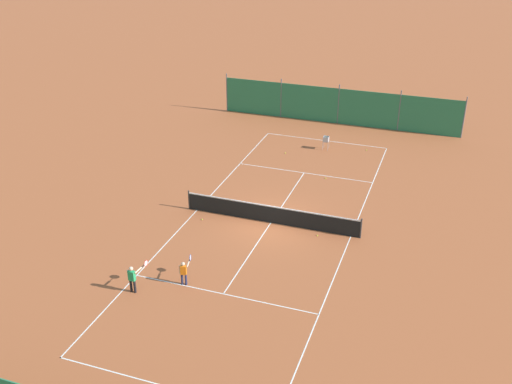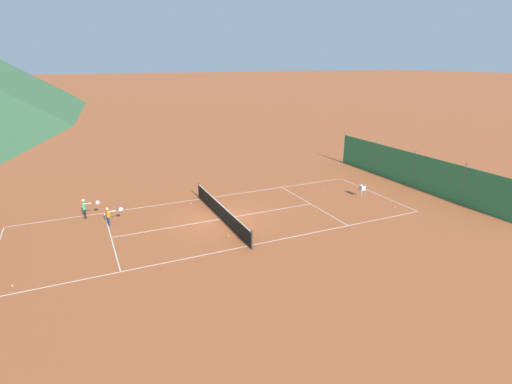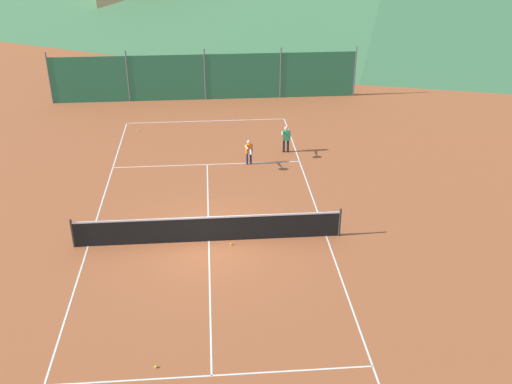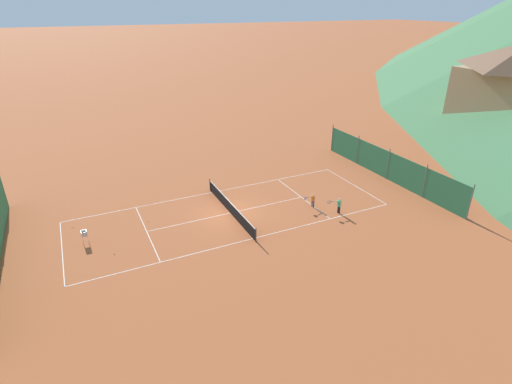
% 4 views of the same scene
% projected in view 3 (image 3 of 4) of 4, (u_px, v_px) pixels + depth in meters
% --- Properties ---
extents(ground_plane, '(600.00, 600.00, 0.00)m').
position_uv_depth(ground_plane, '(209.00, 241.00, 20.63)').
color(ground_plane, '#A8542D').
extents(court_line_markings, '(8.25, 23.85, 0.01)m').
position_uv_depth(court_line_markings, '(209.00, 241.00, 20.62)').
color(court_line_markings, white).
rests_on(court_line_markings, ground).
extents(tennis_net, '(9.18, 0.08, 1.06)m').
position_uv_depth(tennis_net, '(208.00, 229.00, 20.40)').
color(tennis_net, '#2D2D2D').
rests_on(tennis_net, ground).
extents(windscreen_fence_far, '(17.28, 0.08, 2.90)m').
position_uv_depth(windscreen_fence_far, '(205.00, 77.00, 33.79)').
color(windscreen_fence_far, '#2D754C').
rests_on(windscreen_fence_far, ground).
extents(player_near_service, '(0.48, 1.02, 1.25)m').
position_uv_depth(player_near_service, '(286.00, 138.00, 27.18)').
color(player_near_service, black).
rests_on(player_near_service, ground).
extents(player_near_baseline, '(0.37, 0.99, 1.12)m').
position_uv_depth(player_near_baseline, '(249.00, 151.00, 26.02)').
color(player_near_baseline, '#23284C').
rests_on(player_near_baseline, ground).
extents(tennis_ball_alley_right, '(0.07, 0.07, 0.07)m').
position_uv_depth(tennis_ball_alley_right, '(231.00, 244.00, 20.39)').
color(tennis_ball_alley_right, '#CCE033').
rests_on(tennis_ball_alley_right, ground).
extents(tennis_ball_by_net_right, '(0.07, 0.07, 0.07)m').
position_uv_depth(tennis_ball_by_net_right, '(138.00, 130.00, 29.92)').
color(tennis_ball_by_net_right, '#CCE033').
rests_on(tennis_ball_by_net_right, ground).
extents(tennis_ball_service_box, '(0.07, 0.07, 0.07)m').
position_uv_depth(tennis_ball_service_box, '(135.00, 236.00, 20.88)').
color(tennis_ball_service_box, '#CCE033').
rests_on(tennis_ball_service_box, ground).
extents(tennis_ball_far_corner, '(0.07, 0.07, 0.07)m').
position_uv_depth(tennis_ball_far_corner, '(303.00, 223.00, 21.67)').
color(tennis_ball_far_corner, '#CCE033').
rests_on(tennis_ball_far_corner, ground).
extents(tennis_ball_alley_left, '(0.07, 0.07, 0.07)m').
position_uv_depth(tennis_ball_alley_left, '(156.00, 367.00, 15.18)').
color(tennis_ball_alley_left, '#CCE033').
rests_on(tennis_ball_alley_left, ground).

